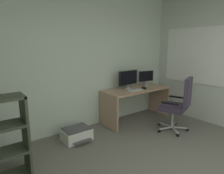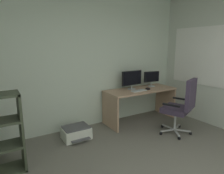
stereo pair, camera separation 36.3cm
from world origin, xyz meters
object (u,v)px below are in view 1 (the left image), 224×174
desk (136,96)px  office_chair (179,103)px  monitor_secondary (146,77)px  monitor_main (128,78)px  computer_mouse (144,88)px  printer (77,134)px  keyboard (136,90)px

desk → office_chair: bearing=-78.5°
monitor_secondary → monitor_main: bearing=-180.0°
office_chair → computer_mouse: bearing=96.0°
monitor_secondary → office_chair: office_chair is taller
desk → printer: desk is taller
desk → monitor_main: bearing=150.5°
keyboard → monitor_main: bearing=90.6°
keyboard → office_chair: size_ratio=0.31×
desk → keyboard: 0.29m
desk → keyboard: bearing=-138.8°
computer_mouse → office_chair: office_chair is taller
monitor_main → office_chair: (0.37, -1.07, -0.38)m
office_chair → printer: (-1.77, 0.87, -0.48)m
keyboard → office_chair: bearing=-68.3°
desk → monitor_main: size_ratio=3.01×
computer_mouse → office_chair: 0.87m
monitor_main → monitor_secondary: 0.58m
printer → office_chair: bearing=-26.2°
monitor_main → keyboard: 0.33m
monitor_main → keyboard: (0.01, -0.24, -0.23)m
keyboard → printer: 1.55m
monitor_secondary → computer_mouse: bearing=-143.9°
keyboard → office_chair: office_chair is taller
monitor_main → computer_mouse: size_ratio=5.35×
desk → monitor_secondary: (0.41, 0.10, 0.39)m
office_chair → printer: office_chair is taller
computer_mouse → printer: (-1.68, 0.02, -0.63)m
desk → printer: 1.64m
computer_mouse → office_chair: (0.09, -0.85, -0.16)m
desk → monitor_secondary: monitor_secondary is taller
computer_mouse → office_chair: bearing=-74.1°
monitor_secondary → printer: (-1.98, -0.20, -0.83)m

